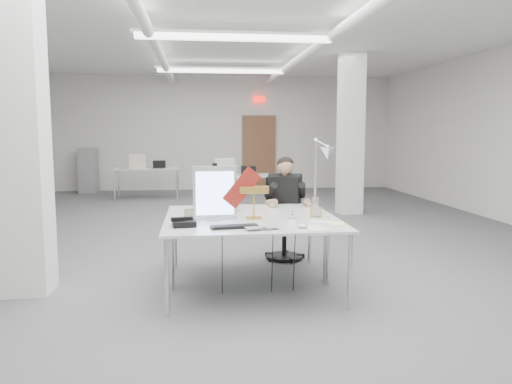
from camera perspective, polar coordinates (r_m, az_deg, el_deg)
room_shell at (r=7.42m, az=-2.15°, el=7.22°), size 10.04×14.04×3.24m
desk_main at (r=4.89m, az=-0.06°, el=-3.90°), size 1.80×0.90×0.02m
desk_second at (r=5.77m, az=-1.10°, el=-2.22°), size 1.80×0.90×0.02m
bg_desk_a at (r=10.33m, az=-2.48°, el=1.87°), size 1.60×0.80×0.02m
bg_desk_b at (r=12.56m, az=-12.38°, el=2.62°), size 1.60×0.80×0.02m
filing_cabinet at (r=14.26m, az=-18.61°, el=2.35°), size 0.45×0.55×1.20m
office_chair at (r=6.48m, az=3.26°, el=-3.14°), size 0.67×0.67×1.05m
seated_person at (r=6.38m, az=3.36°, el=0.09°), size 0.70×0.77×0.94m
monitor at (r=5.13m, az=-4.71°, el=-0.11°), size 0.45×0.07×0.56m
pennant at (r=5.11m, az=-1.63°, el=0.50°), size 0.41×0.05×0.44m
keyboard at (r=4.73m, az=-2.45°, el=-3.98°), size 0.47×0.20×0.02m
laptop at (r=4.60m, az=0.90°, el=-4.28°), size 0.35×0.26×0.03m
mouse at (r=4.73m, az=5.36°, el=-3.90°), size 0.10×0.07×0.04m
bankers_lamp at (r=5.17m, az=-0.24°, el=-1.39°), size 0.28×0.13×0.31m
desk_phone at (r=4.84m, az=-8.23°, el=-3.58°), size 0.24×0.23×0.05m
picture_frame_left at (r=5.23m, az=-7.46°, el=-2.49°), size 0.14×0.09×0.11m
picture_frame_right at (r=5.33m, az=6.86°, el=-2.33°), size 0.13×0.05×0.10m
desk_clock at (r=5.24m, az=4.11°, el=-2.48°), size 0.10×0.04×0.09m
paper_stack_a at (r=4.74m, az=6.94°, el=-4.11°), size 0.27×0.33×0.01m
paper_stack_b at (r=4.97m, az=9.13°, el=-3.61°), size 0.21×0.26×0.01m
paper_stack_c at (r=5.05m, az=7.61°, el=-3.42°), size 0.26×0.21×0.01m
beige_monitor at (r=5.77m, az=-4.44°, el=-0.10°), size 0.48×0.46×0.40m
architect_lamp at (r=5.73m, az=7.39°, el=2.45°), size 0.29×0.73×0.92m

